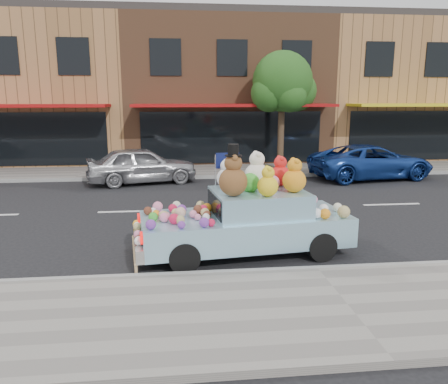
{
  "coord_description": "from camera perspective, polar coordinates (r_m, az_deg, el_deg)",
  "views": [
    {
      "loc": [
        -2.58,
        -12.5,
        3.27
      ],
      "look_at": [
        -1.59,
        -3.33,
        1.25
      ],
      "focal_mm": 35.0,
      "sensor_mm": 36.0,
      "label": 1
    }
  ],
  "objects": [
    {
      "name": "storefront_mid",
      "position": [
        24.62,
        -0.14,
        13.2
      ],
      "size": [
        10.0,
        9.8,
        7.3
      ],
      "color": "brown",
      "rests_on": "ground"
    },
    {
      "name": "far_sidewalk",
      "position": [
        19.44,
        1.56,
        2.83
      ],
      "size": [
        60.0,
        3.0,
        0.12
      ],
      "primitive_type": "cube",
      "color": "gray",
      "rests_on": "ground"
    },
    {
      "name": "art_car",
      "position": [
        9.18,
        2.95,
        -3.24
      ],
      "size": [
        4.65,
        2.25,
        2.38
      ],
      "rotation": [
        0.0,
        0.0,
        0.12
      ],
      "color": "black",
      "rests_on": "ground"
    },
    {
      "name": "storefront_left",
      "position": [
        25.58,
        -23.57,
        12.17
      ],
      "size": [
        10.0,
        9.8,
        7.3
      ],
      "color": "#9F6E43",
      "rests_on": "ground"
    },
    {
      "name": "far_kerb",
      "position": [
        17.98,
        2.2,
        2.06
      ],
      "size": [
        60.0,
        0.12,
        0.13
      ],
      "primitive_type": "cube",
      "color": "gray",
      "rests_on": "ground"
    },
    {
      "name": "street_tree",
      "position": [
        19.61,
        7.65,
        13.46
      ],
      "size": [
        3.0,
        2.7,
        5.22
      ],
      "color": "#38281C",
      "rests_on": "ground"
    },
    {
      "name": "car_blue",
      "position": [
        18.73,
        18.66,
        3.77
      ],
      "size": [
        5.24,
        2.98,
        1.38
      ],
      "primitive_type": "imported",
      "rotation": [
        0.0,
        0.0,
        1.72
      ],
      "color": "navy",
      "rests_on": "ground"
    },
    {
      "name": "car_silver",
      "position": [
        17.09,
        -10.67,
        3.49
      ],
      "size": [
        4.41,
        2.55,
        1.41
      ],
      "primitive_type": "imported",
      "rotation": [
        0.0,
        0.0,
        1.8
      ],
      "color": "#B1B1B6",
      "rests_on": "ground"
    },
    {
      "name": "ground",
      "position": [
        13.18,
        5.33,
        -2.08
      ],
      "size": [
        120.0,
        120.0,
        0.0
      ],
      "primitive_type": "plane",
      "color": "black",
      "rests_on": "ground"
    },
    {
      "name": "near_kerb",
      "position": [
        8.56,
        12.05,
        -9.94
      ],
      "size": [
        60.0,
        0.12,
        0.13
      ],
      "primitive_type": "cube",
      "color": "gray",
      "rests_on": "ground"
    },
    {
      "name": "storefront_right",
      "position": [
        27.52,
        21.56,
        12.27
      ],
      "size": [
        10.0,
        9.8,
        7.3
      ],
      "color": "#9F6E43",
      "rests_on": "ground"
    },
    {
      "name": "near_sidewalk",
      "position": [
        7.28,
        15.8,
        -14.31
      ],
      "size": [
        60.0,
        3.0,
        0.12
      ],
      "primitive_type": "cube",
      "color": "gray",
      "rests_on": "ground"
    }
  ]
}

